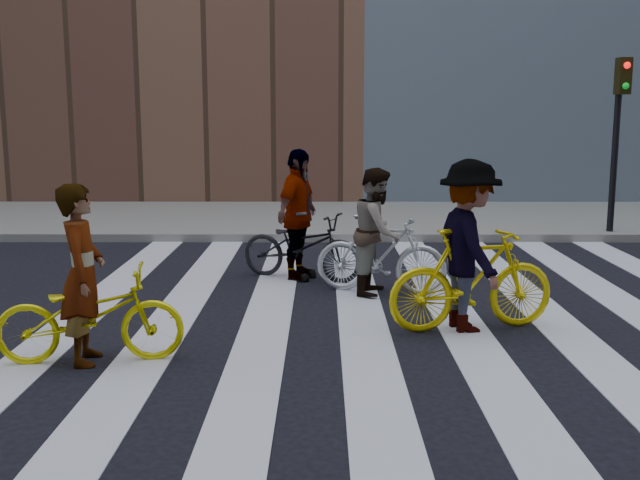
{
  "coord_description": "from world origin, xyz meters",
  "views": [
    {
      "loc": [
        -1.01,
        -8.51,
        2.38
      ],
      "look_at": [
        -1.04,
        0.3,
        0.86
      ],
      "focal_mm": 42.0,
      "sensor_mm": 36.0,
      "label": 1
    }
  ],
  "objects_px": {
    "rider_mid": "(377,231)",
    "bike_yellow_right": "(472,279)",
    "rider_right": "(469,246)",
    "bike_yellow_left": "(90,315)",
    "bike_dark_rear": "(301,246)",
    "rider_rear": "(298,215)",
    "bike_silver_mid": "(381,254)",
    "rider_left": "(82,274)",
    "traffic_signal": "(619,117)"
  },
  "relations": [
    {
      "from": "bike_yellow_right",
      "to": "rider_right",
      "type": "xyz_separation_m",
      "value": [
        -0.05,
        0.0,
        0.37
      ]
    },
    {
      "from": "bike_silver_mid",
      "to": "rider_mid",
      "type": "distance_m",
      "value": 0.31
    },
    {
      "from": "bike_yellow_left",
      "to": "rider_mid",
      "type": "distance_m",
      "value": 4.05
    },
    {
      "from": "bike_yellow_left",
      "to": "rider_mid",
      "type": "xyz_separation_m",
      "value": [
        2.93,
        2.77,
        0.37
      ]
    },
    {
      "from": "traffic_signal",
      "to": "rider_left",
      "type": "height_order",
      "value": "traffic_signal"
    },
    {
      "from": "traffic_signal",
      "to": "bike_yellow_left",
      "type": "bearing_deg",
      "value": -137.68
    },
    {
      "from": "traffic_signal",
      "to": "rider_mid",
      "type": "relative_size",
      "value": 2.0
    },
    {
      "from": "bike_yellow_left",
      "to": "rider_mid",
      "type": "height_order",
      "value": "rider_mid"
    },
    {
      "from": "traffic_signal",
      "to": "bike_silver_mid",
      "type": "relative_size",
      "value": 1.91
    },
    {
      "from": "bike_dark_rear",
      "to": "rider_left",
      "type": "bearing_deg",
      "value": 174.02
    },
    {
      "from": "bike_yellow_left",
      "to": "bike_yellow_right",
      "type": "xyz_separation_m",
      "value": [
        3.85,
        1.08,
        0.11
      ]
    },
    {
      "from": "rider_mid",
      "to": "rider_right",
      "type": "xyz_separation_m",
      "value": [
        0.87,
        -1.68,
        0.11
      ]
    },
    {
      "from": "bike_yellow_right",
      "to": "bike_yellow_left",
      "type": "bearing_deg",
      "value": 93.72
    },
    {
      "from": "bike_silver_mid",
      "to": "rider_right",
      "type": "relative_size",
      "value": 0.93
    },
    {
      "from": "bike_silver_mid",
      "to": "rider_mid",
      "type": "height_order",
      "value": "rider_mid"
    },
    {
      "from": "bike_yellow_left",
      "to": "bike_silver_mid",
      "type": "bearing_deg",
      "value": -54.62
    },
    {
      "from": "bike_yellow_left",
      "to": "rider_right",
      "type": "xyz_separation_m",
      "value": [
        3.8,
        1.08,
        0.48
      ]
    },
    {
      "from": "traffic_signal",
      "to": "bike_silver_mid",
      "type": "bearing_deg",
      "value": -138.0
    },
    {
      "from": "rider_right",
      "to": "rider_rear",
      "type": "bearing_deg",
      "value": 25.62
    },
    {
      "from": "bike_silver_mid",
      "to": "rider_rear",
      "type": "relative_size",
      "value": 0.94
    },
    {
      "from": "bike_yellow_right",
      "to": "rider_mid",
      "type": "relative_size",
      "value": 1.14
    },
    {
      "from": "rider_left",
      "to": "rider_mid",
      "type": "bearing_deg",
      "value": -54.62
    },
    {
      "from": "traffic_signal",
      "to": "bike_yellow_left",
      "type": "height_order",
      "value": "traffic_signal"
    },
    {
      "from": "traffic_signal",
      "to": "bike_dark_rear",
      "type": "bearing_deg",
      "value": -149.63
    },
    {
      "from": "bike_silver_mid",
      "to": "bike_dark_rear",
      "type": "relative_size",
      "value": 0.96
    },
    {
      "from": "bike_silver_mid",
      "to": "rider_rear",
      "type": "bearing_deg",
      "value": 68.36
    },
    {
      "from": "bike_silver_mid",
      "to": "rider_right",
      "type": "height_order",
      "value": "rider_right"
    },
    {
      "from": "rider_mid",
      "to": "bike_yellow_right",
      "type": "bearing_deg",
      "value": -136.26
    },
    {
      "from": "traffic_signal",
      "to": "rider_rear",
      "type": "distance_m",
      "value": 6.8
    },
    {
      "from": "rider_mid",
      "to": "rider_rear",
      "type": "relative_size",
      "value": 0.89
    },
    {
      "from": "rider_mid",
      "to": "bike_silver_mid",
      "type": "bearing_deg",
      "value": -74.94
    },
    {
      "from": "rider_rear",
      "to": "traffic_signal",
      "type": "bearing_deg",
      "value": -37.19
    },
    {
      "from": "traffic_signal",
      "to": "rider_left",
      "type": "relative_size",
      "value": 1.93
    },
    {
      "from": "bike_yellow_left",
      "to": "bike_yellow_right",
      "type": "relative_size",
      "value": 0.93
    },
    {
      "from": "bike_silver_mid",
      "to": "rider_left",
      "type": "relative_size",
      "value": 1.01
    },
    {
      "from": "bike_yellow_left",
      "to": "rider_left",
      "type": "xyz_separation_m",
      "value": [
        -0.05,
        0.0,
        0.4
      ]
    },
    {
      "from": "bike_yellow_right",
      "to": "rider_right",
      "type": "distance_m",
      "value": 0.37
    },
    {
      "from": "bike_dark_rear",
      "to": "rider_mid",
      "type": "bearing_deg",
      "value": -106.65
    },
    {
      "from": "rider_left",
      "to": "rider_right",
      "type": "height_order",
      "value": "rider_right"
    },
    {
      "from": "bike_silver_mid",
      "to": "bike_dark_rear",
      "type": "distance_m",
      "value": 1.36
    },
    {
      "from": "traffic_signal",
      "to": "bike_dark_rear",
      "type": "relative_size",
      "value": 1.82
    },
    {
      "from": "bike_dark_rear",
      "to": "rider_mid",
      "type": "height_order",
      "value": "rider_mid"
    },
    {
      "from": "bike_dark_rear",
      "to": "traffic_signal",
      "type": "bearing_deg",
      "value": -36.97
    },
    {
      "from": "rider_mid",
      "to": "rider_rear",
      "type": "bearing_deg",
      "value": 67.1
    },
    {
      "from": "traffic_signal",
      "to": "bike_silver_mid",
      "type": "distance_m",
      "value": 6.49
    },
    {
      "from": "traffic_signal",
      "to": "rider_mid",
      "type": "distance_m",
      "value": 6.45
    },
    {
      "from": "bike_yellow_right",
      "to": "rider_mid",
      "type": "height_order",
      "value": "rider_mid"
    },
    {
      "from": "bike_yellow_left",
      "to": "rider_rear",
      "type": "xyz_separation_m",
      "value": [
        1.87,
        3.6,
        0.47
      ]
    },
    {
      "from": "bike_dark_rear",
      "to": "rider_rear",
      "type": "height_order",
      "value": "rider_rear"
    },
    {
      "from": "rider_rear",
      "to": "rider_mid",
      "type": "bearing_deg",
      "value": -105.31
    }
  ]
}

